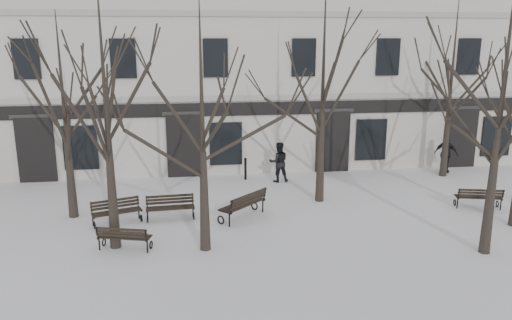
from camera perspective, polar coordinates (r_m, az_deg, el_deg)
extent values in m
plane|color=white|center=(16.26, 4.43, -8.97)|extent=(100.00, 100.00, 0.00)
cube|color=silver|center=(27.84, -1.03, 12.23)|extent=(40.00, 10.00, 11.00)
cube|color=#ABA69D|center=(23.00, 0.46, 7.13)|extent=(40.00, 0.12, 0.25)
cube|color=#ABA69D|center=(22.86, 0.48, 16.38)|extent=(40.00, 0.12, 0.25)
cube|color=black|center=(23.05, 0.46, 5.90)|extent=(40.00, 0.10, 0.60)
cube|color=black|center=(24.07, -23.83, 1.05)|extent=(1.60, 0.22, 2.90)
cube|color=#2D2B28|center=(23.78, -24.21, 4.56)|extent=(1.90, 0.08, 0.18)
cube|color=black|center=(23.61, -19.41, 1.34)|extent=(1.50, 0.14, 2.00)
cube|color=black|center=(23.10, -8.17, 1.61)|extent=(1.60, 0.22, 2.90)
cube|color=#2D2B28|center=(22.79, -8.30, 5.28)|extent=(1.90, 0.08, 0.18)
cube|color=black|center=(23.15, -3.47, 1.88)|extent=(1.50, 0.14, 2.00)
cube|color=black|center=(24.06, 8.74, 2.08)|extent=(1.60, 0.22, 2.90)
cube|color=#2D2B28|center=(23.76, 8.90, 5.60)|extent=(1.90, 0.08, 0.18)
cube|color=black|center=(24.65, 12.99, 2.29)|extent=(1.50, 0.14, 2.00)
cube|color=black|center=(26.61, 22.32, 2.33)|extent=(1.60, 0.22, 2.90)
cube|color=#2D2B28|center=(26.35, 22.66, 5.50)|extent=(1.90, 0.08, 0.18)
cube|color=black|center=(27.61, 25.74, 2.47)|extent=(1.50, 0.14, 2.00)
cube|color=black|center=(23.61, -24.77, 10.44)|extent=(1.10, 0.14, 1.70)
cube|color=black|center=(22.78, -14.94, 11.15)|extent=(1.10, 0.14, 1.70)
cube|color=black|center=(22.64, -4.65, 11.55)|extent=(1.10, 0.14, 1.70)
cube|color=black|center=(23.21, 5.47, 11.59)|extent=(1.10, 0.14, 1.70)
cube|color=black|center=(24.42, 14.84, 11.31)|extent=(1.10, 0.14, 1.70)
cube|color=black|center=(26.19, 23.11, 10.82)|extent=(1.10, 0.14, 1.70)
cone|color=black|center=(15.63, -16.11, -3.91)|extent=(0.34, 0.34, 3.35)
cone|color=black|center=(15.00, -5.93, -4.75)|extent=(0.34, 0.34, 3.06)
cone|color=black|center=(16.17, 25.21, -3.85)|extent=(0.34, 0.34, 3.49)
cone|color=black|center=(18.83, -20.46, -1.77)|extent=(0.34, 0.34, 3.02)
cone|color=black|center=(19.48, 7.40, 0.36)|extent=(0.34, 0.34, 3.57)
cone|color=black|center=(24.54, 20.88, 2.08)|extent=(0.34, 0.34, 3.34)
torus|color=black|center=(17.79, -17.96, -7.14)|extent=(0.13, 0.27, 0.27)
cylinder|color=black|center=(18.07, -18.14, -6.55)|extent=(0.05, 0.05, 0.42)
cube|color=black|center=(17.85, -18.11, -6.09)|extent=(0.21, 0.50, 0.05)
torus|color=black|center=(18.05, -12.97, -6.49)|extent=(0.13, 0.27, 0.27)
cylinder|color=black|center=(18.33, -13.24, -5.92)|extent=(0.05, 0.05, 0.42)
cube|color=black|center=(18.11, -13.15, -5.46)|extent=(0.21, 0.50, 0.05)
cube|color=black|center=(17.76, -15.48, -5.93)|extent=(1.61, 0.62, 0.03)
cube|color=black|center=(17.88, -15.57, -5.80)|extent=(1.61, 0.62, 0.03)
cube|color=black|center=(18.01, -15.65, -5.67)|extent=(1.61, 0.62, 0.03)
cube|color=black|center=(18.13, -15.73, -5.54)|extent=(1.61, 0.62, 0.03)
cube|color=black|center=(18.12, -15.78, -5.14)|extent=(1.60, 0.57, 0.08)
cube|color=black|center=(18.11, -15.82, -4.79)|extent=(1.60, 0.57, 0.08)
cube|color=black|center=(18.09, -15.85, -4.44)|extent=(1.60, 0.57, 0.08)
cylinder|color=black|center=(18.01, -18.28, -5.29)|extent=(0.08, 0.14, 0.46)
cylinder|color=black|center=(18.27, -13.36, -4.68)|extent=(0.08, 0.14, 0.46)
torus|color=black|center=(15.80, -11.91, -9.46)|extent=(0.11, 0.26, 0.26)
cylinder|color=black|center=(15.49, -12.31, -9.66)|extent=(0.04, 0.04, 0.40)
cube|color=black|center=(15.55, -12.15, -8.75)|extent=(0.17, 0.48, 0.04)
torus|color=black|center=(16.34, -16.98, -8.97)|extent=(0.11, 0.26, 0.26)
cylinder|color=black|center=(16.05, -17.47, -9.15)|extent=(0.04, 0.04, 0.40)
cube|color=black|center=(16.11, -17.28, -8.28)|extent=(0.17, 0.48, 0.04)
cube|color=black|center=(15.98, -14.50, -8.20)|extent=(1.57, 0.50, 0.03)
cube|color=black|center=(15.87, -14.67, -8.36)|extent=(1.57, 0.50, 0.03)
cube|color=black|center=(15.76, -14.84, -8.53)|extent=(1.57, 0.50, 0.03)
cube|color=black|center=(15.66, -15.01, -8.70)|extent=(1.57, 0.50, 0.03)
cube|color=black|center=(15.58, -15.09, -8.35)|extent=(1.55, 0.45, 0.08)
cube|color=black|center=(15.53, -15.14, -8.01)|extent=(1.55, 0.45, 0.08)
cube|color=black|center=(15.47, -15.20, -7.67)|extent=(1.55, 0.45, 0.08)
cylinder|color=black|center=(15.28, -12.48, -8.46)|extent=(0.07, 0.13, 0.44)
cylinder|color=black|center=(15.85, -17.68, -7.98)|extent=(0.07, 0.13, 0.44)
torus|color=black|center=(21.14, 25.85, -4.54)|extent=(0.11, 0.27, 0.27)
cylinder|color=black|center=(20.83, 26.17, -4.61)|extent=(0.05, 0.05, 0.41)
cube|color=black|center=(20.91, 26.08, -3.93)|extent=(0.17, 0.50, 0.05)
torus|color=black|center=(20.66, 21.76, -4.53)|extent=(0.11, 0.27, 0.27)
cylinder|color=black|center=(20.34, 22.02, -4.61)|extent=(0.05, 0.05, 0.41)
cube|color=black|center=(20.43, 21.95, -3.92)|extent=(0.17, 0.50, 0.05)
cube|color=black|center=(20.84, 23.88, -3.71)|extent=(1.63, 0.47, 0.03)
cube|color=black|center=(20.72, 23.99, -3.82)|extent=(1.63, 0.47, 0.03)
cube|color=black|center=(20.60, 24.09, -3.92)|extent=(1.63, 0.47, 0.03)
cube|color=black|center=(20.49, 24.20, -4.03)|extent=(1.63, 0.47, 0.03)
cube|color=black|center=(20.42, 24.26, -3.74)|extent=(1.62, 0.43, 0.08)
cube|color=black|center=(20.37, 24.31, -3.47)|extent=(1.62, 0.43, 0.08)
cube|color=black|center=(20.32, 24.36, -3.18)|extent=(1.62, 0.43, 0.08)
cylinder|color=black|center=(20.65, 26.36, -3.65)|extent=(0.07, 0.14, 0.46)
cylinder|color=black|center=(20.16, 22.18, -3.62)|extent=(0.07, 0.14, 0.46)
torus|color=black|center=(17.89, -12.28, -6.63)|extent=(0.06, 0.28, 0.27)
cylinder|color=black|center=(18.18, -12.29, -6.02)|extent=(0.05, 0.05, 0.42)
cube|color=black|center=(17.95, -12.33, -5.57)|extent=(0.08, 0.52, 0.05)
torus|color=black|center=(17.92, -7.13, -6.37)|extent=(0.06, 0.28, 0.27)
cylinder|color=black|center=(18.21, -7.22, -5.77)|extent=(0.05, 0.05, 0.42)
cube|color=black|center=(17.98, -7.20, -5.31)|extent=(0.08, 0.52, 0.05)
cube|color=black|center=(17.75, -9.74, -5.61)|extent=(1.70, 0.20, 0.03)
cube|color=black|center=(17.87, -9.75, -5.47)|extent=(1.70, 0.20, 0.03)
cube|color=black|center=(18.00, -9.77, -5.33)|extent=(1.70, 0.20, 0.03)
cube|color=black|center=(18.12, -9.78, -5.20)|extent=(1.70, 0.20, 0.03)
cube|color=black|center=(18.12, -9.80, -4.79)|extent=(1.70, 0.14, 0.08)
cube|color=black|center=(18.10, -9.82, -4.43)|extent=(1.70, 0.14, 0.08)
cube|color=black|center=(18.09, -9.84, -4.07)|extent=(1.70, 0.14, 0.08)
cylinder|color=black|center=(18.13, -12.35, -4.75)|extent=(0.05, 0.14, 0.47)
cylinder|color=black|center=(18.15, -7.28, -4.50)|extent=(0.05, 0.14, 0.47)
torus|color=black|center=(18.74, -0.19, -5.28)|extent=(0.26, 0.27, 0.32)
cylinder|color=black|center=(18.48, 0.78, -5.25)|extent=(0.05, 0.05, 0.49)
cube|color=black|center=(18.51, 0.29, -4.41)|extent=(0.46, 0.47, 0.05)
torus|color=black|center=(17.40, -4.04, -6.85)|extent=(0.26, 0.27, 0.32)
cylinder|color=black|center=(17.12, -3.06, -6.86)|extent=(0.05, 0.05, 0.49)
cube|color=black|center=(17.16, -3.57, -5.93)|extent=(0.46, 0.47, 0.05)
cube|color=black|center=(17.96, -2.16, -4.92)|extent=(1.49, 1.45, 0.04)
cube|color=black|center=(17.87, -1.78, -5.02)|extent=(1.49, 1.45, 0.04)
cube|color=black|center=(17.78, -1.40, -5.12)|extent=(1.49, 1.45, 0.04)
cube|color=black|center=(17.68, -1.01, -5.22)|extent=(1.49, 1.45, 0.04)
cube|color=black|center=(17.61, -0.90, -4.81)|extent=(1.45, 1.40, 0.10)
cube|color=black|center=(17.55, -0.85, -4.42)|extent=(1.45, 1.40, 0.10)
cube|color=black|center=(17.50, -0.79, -4.02)|extent=(1.45, 1.40, 0.10)
cylinder|color=black|center=(18.28, 1.00, -3.93)|extent=(0.14, 0.14, 0.55)
cylinder|color=black|center=(16.91, -2.86, -5.44)|extent=(0.14, 0.14, 0.55)
cylinder|color=black|center=(22.59, -1.21, -1.10)|extent=(0.11, 0.11, 0.93)
sphere|color=black|center=(22.47, -1.22, 0.09)|extent=(0.13, 0.13, 0.13)
cylinder|color=black|center=(23.59, 7.64, -0.44)|extent=(0.12, 0.12, 1.04)
sphere|color=black|center=(23.46, 7.68, 0.84)|extent=(0.15, 0.15, 0.15)
imported|color=black|center=(22.41, 2.59, -2.47)|extent=(0.89, 0.70, 1.80)
imported|color=black|center=(25.48, 20.72, -1.36)|extent=(1.12, 1.04, 1.84)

